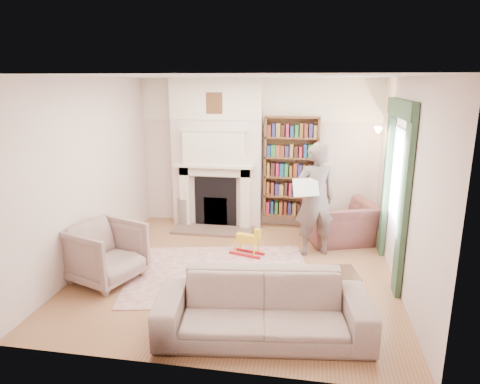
% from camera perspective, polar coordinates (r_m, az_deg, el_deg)
% --- Properties ---
extents(floor, '(4.50, 4.50, 0.00)m').
position_cam_1_polar(floor, '(6.46, -0.38, -10.47)').
color(floor, brown).
rests_on(floor, ground).
extents(ceiling, '(4.50, 4.50, 0.00)m').
position_cam_1_polar(ceiling, '(5.85, -0.43, 15.20)').
color(ceiling, white).
rests_on(ceiling, wall_back).
extents(wall_back, '(4.50, 0.00, 4.50)m').
position_cam_1_polar(wall_back, '(8.19, 2.37, 5.18)').
color(wall_back, silver).
rests_on(wall_back, floor).
extents(wall_front, '(4.50, 0.00, 4.50)m').
position_cam_1_polar(wall_front, '(3.90, -6.24, -5.60)').
color(wall_front, silver).
rests_on(wall_front, floor).
extents(wall_left, '(0.00, 4.50, 4.50)m').
position_cam_1_polar(wall_left, '(6.76, -19.54, 2.33)').
color(wall_left, silver).
rests_on(wall_left, floor).
extents(wall_right, '(0.00, 4.50, 4.50)m').
position_cam_1_polar(wall_right, '(6.04, 21.11, 0.79)').
color(wall_right, silver).
rests_on(wall_right, floor).
extents(fireplace, '(1.70, 0.58, 2.80)m').
position_cam_1_polar(fireplace, '(8.12, -3.09, 5.01)').
color(fireplace, silver).
rests_on(fireplace, floor).
extents(bookcase, '(1.00, 0.24, 1.85)m').
position_cam_1_polar(bookcase, '(8.04, 6.84, 3.29)').
color(bookcase, brown).
rests_on(bookcase, floor).
extents(window, '(0.02, 0.90, 1.30)m').
position_cam_1_polar(window, '(6.41, 20.36, 2.08)').
color(window, silver).
rests_on(window, wall_right).
extents(curtain_left, '(0.07, 0.32, 2.40)m').
position_cam_1_polar(curtain_left, '(5.79, 21.00, -1.80)').
color(curtain_left, '#2D462E').
rests_on(curtain_left, floor).
extents(curtain_right, '(0.07, 0.32, 2.40)m').
position_cam_1_polar(curtain_right, '(7.13, 18.93, 1.34)').
color(curtain_right, '#2D462E').
rests_on(curtain_right, floor).
extents(pelmet, '(0.09, 1.70, 0.24)m').
position_cam_1_polar(pelmet, '(6.28, 20.70, 10.40)').
color(pelmet, '#2D462E').
rests_on(pelmet, wall_right).
extents(wall_sconce, '(0.20, 0.24, 0.24)m').
position_cam_1_polar(wall_sconce, '(7.38, 17.59, 7.40)').
color(wall_sconce, gold).
rests_on(wall_sconce, wall_right).
extents(rug, '(2.97, 2.50, 0.01)m').
position_cam_1_polar(rug, '(6.38, -2.74, -10.77)').
color(rug, beige).
rests_on(rug, floor).
extents(armchair_reading, '(1.36, 1.27, 0.72)m').
position_cam_1_polar(armchair_reading, '(7.63, 13.18, -3.96)').
color(armchair_reading, '#522E2B').
rests_on(armchair_reading, floor).
extents(armchair_left, '(1.15, 1.13, 0.82)m').
position_cam_1_polar(armchair_left, '(6.31, -17.50, -7.75)').
color(armchair_left, '#9E9782').
rests_on(armchair_left, floor).
extents(sofa, '(2.41, 1.19, 0.68)m').
position_cam_1_polar(sofa, '(4.84, 3.10, -15.14)').
color(sofa, '#B4A695').
rests_on(sofa, floor).
extents(man_reading, '(0.78, 0.65, 1.83)m').
position_cam_1_polar(man_reading, '(6.88, 9.98, -1.00)').
color(man_reading, '#5D4F4A').
rests_on(man_reading, floor).
extents(newspaper, '(0.42, 0.25, 0.27)m').
position_cam_1_polar(newspaper, '(6.63, 8.77, 0.62)').
color(newspaper, white).
rests_on(newspaper, man_reading).
extents(coffee_table, '(0.78, 0.59, 0.45)m').
position_cam_1_polar(coffee_table, '(5.58, 11.60, -12.51)').
color(coffee_table, '#361E13').
rests_on(coffee_table, floor).
extents(paraffin_heater, '(0.29, 0.29, 0.55)m').
position_cam_1_polar(paraffin_heater, '(8.37, -7.49, -2.64)').
color(paraffin_heater, '#95989C').
rests_on(paraffin_heater, floor).
extents(rocking_horse, '(0.58, 0.36, 0.48)m').
position_cam_1_polar(rocking_horse, '(6.91, 0.92, -6.61)').
color(rocking_horse, gold).
rests_on(rocking_horse, rug).
extents(board_game, '(0.40, 0.40, 0.03)m').
position_cam_1_polar(board_game, '(6.10, -4.02, -11.82)').
color(board_game, '#DCE551').
rests_on(board_game, rug).
extents(game_box_lid, '(0.32, 0.23, 0.05)m').
position_cam_1_polar(game_box_lid, '(6.51, -5.12, -9.97)').
color(game_box_lid, '#A71323').
rests_on(game_box_lid, rug).
extents(comic_annuals, '(0.71, 0.52, 0.02)m').
position_cam_1_polar(comic_annuals, '(6.14, 1.86, -11.70)').
color(comic_annuals, red).
rests_on(comic_annuals, rug).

